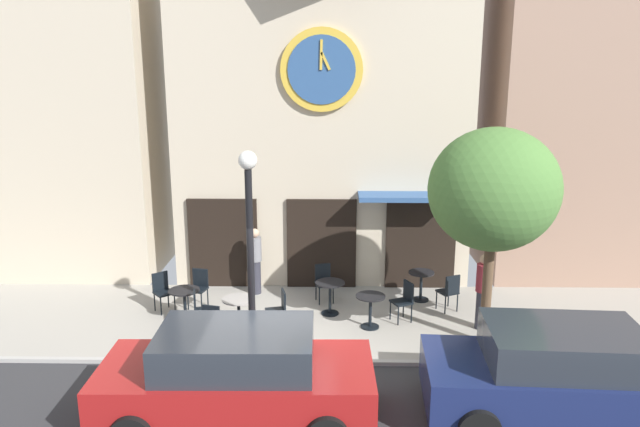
% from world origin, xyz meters
% --- Properties ---
extents(ground_plane, '(28.03, 9.65, 0.13)m').
position_xyz_m(ground_plane, '(0.00, -0.58, -0.02)').
color(ground_plane, '#9E998E').
extents(clock_building, '(7.51, 3.96, 10.04)m').
position_xyz_m(clock_building, '(0.91, 5.54, 5.20)').
color(clock_building, beige).
rests_on(clock_building, ground_plane).
extents(neighbor_building_left, '(5.20, 3.03, 13.24)m').
position_xyz_m(neighbor_building_left, '(-6.15, 5.76, 6.62)').
color(neighbor_building_left, beige).
rests_on(neighbor_building_left, ground_plane).
extents(neighbor_building_right, '(6.89, 4.23, 14.11)m').
position_xyz_m(neighbor_building_right, '(8.81, 6.35, 7.05)').
color(neighbor_building_right, '#9E7A66').
rests_on(neighbor_building_right, ground_plane).
extents(street_lamp, '(0.36, 0.36, 4.00)m').
position_xyz_m(street_lamp, '(-0.42, 0.70, 2.03)').
color(street_lamp, black).
rests_on(street_lamp, ground_plane).
extents(street_tree, '(2.54, 2.29, 4.41)m').
position_xyz_m(street_tree, '(4.29, 1.02, 3.19)').
color(street_tree, brown).
rests_on(street_tree, ground_plane).
extents(cafe_table_rightmost, '(0.69, 0.69, 0.72)m').
position_xyz_m(cafe_table_rightmost, '(-2.09, 2.01, 0.50)').
color(cafe_table_rightmost, black).
rests_on(cafe_table_rightmost, ground_plane).
extents(cafe_table_near_door, '(0.70, 0.70, 0.72)m').
position_xyz_m(cafe_table_near_door, '(-0.81, 1.53, 0.51)').
color(cafe_table_near_door, black).
rests_on(cafe_table_near_door, ground_plane).
extents(cafe_table_near_curb, '(0.67, 0.67, 0.77)m').
position_xyz_m(cafe_table_near_curb, '(1.13, 2.43, 0.53)').
color(cafe_table_near_curb, black).
rests_on(cafe_table_near_curb, ground_plane).
extents(cafe_table_center_right, '(0.64, 0.64, 0.74)m').
position_xyz_m(cafe_table_center_right, '(2.01, 1.71, 0.50)').
color(cafe_table_center_right, black).
rests_on(cafe_table_center_right, ground_plane).
extents(cafe_table_center_left, '(0.62, 0.62, 0.72)m').
position_xyz_m(cafe_table_center_left, '(3.33, 3.30, 0.48)').
color(cafe_table_center_left, black).
rests_on(cafe_table_center_left, ground_plane).
extents(cafe_chair_mid_row, '(0.49, 0.49, 0.90)m').
position_xyz_m(cafe_chair_mid_row, '(-1.22, 0.80, 0.53)').
color(cafe_chair_mid_row, black).
rests_on(cafe_chair_mid_row, ground_plane).
extents(cafe_chair_under_awning, '(0.48, 0.48, 0.90)m').
position_xyz_m(cafe_chair_under_awning, '(0.05, 1.51, 0.53)').
color(cafe_chair_under_awning, black).
rests_on(cafe_chair_under_awning, ground_plane).
extents(cafe_chair_outer, '(0.48, 0.48, 0.90)m').
position_xyz_m(cafe_chair_outer, '(-1.64, 1.47, 0.53)').
color(cafe_chair_outer, black).
rests_on(cafe_chair_outer, ground_plane).
extents(cafe_chair_left_end, '(0.53, 0.53, 0.90)m').
position_xyz_m(cafe_chair_left_end, '(3.89, 2.63, 0.53)').
color(cafe_chair_left_end, black).
rests_on(cafe_chair_left_end, ground_plane).
extents(cafe_chair_right_end, '(0.53, 0.53, 0.90)m').
position_xyz_m(cafe_chair_right_end, '(2.79, 2.09, 0.53)').
color(cafe_chair_right_end, black).
rests_on(cafe_chair_right_end, ground_plane).
extents(cafe_chair_facing_wall, '(0.49, 0.49, 0.90)m').
position_xyz_m(cafe_chair_facing_wall, '(0.98, 3.24, 0.53)').
color(cafe_chair_facing_wall, black).
rests_on(cafe_chair_facing_wall, ground_plane).
extents(cafe_chair_facing_street, '(0.48, 0.48, 0.90)m').
position_xyz_m(cafe_chair_facing_street, '(-1.95, 2.82, 0.53)').
color(cafe_chair_facing_street, black).
rests_on(cafe_chair_facing_street, ground_plane).
extents(cafe_chair_corner, '(0.56, 0.56, 0.90)m').
position_xyz_m(cafe_chair_corner, '(-2.74, 2.58, 0.53)').
color(cafe_chair_corner, black).
rests_on(cafe_chair_corner, ground_plane).
extents(pedestrian_maroon, '(0.41, 0.41, 1.67)m').
position_xyz_m(pedestrian_maroon, '(4.40, 1.71, 0.86)').
color(pedestrian_maroon, '#2D2D38').
rests_on(pedestrian_maroon, ground_plane).
extents(pedestrian_grey, '(0.45, 0.45, 1.67)m').
position_xyz_m(pedestrian_grey, '(-0.72, 3.70, 0.86)').
color(pedestrian_grey, '#2D2D38').
rests_on(pedestrian_grey, ground_plane).
extents(parked_car_red, '(4.33, 2.07, 1.55)m').
position_xyz_m(parked_car_red, '(-0.33, -1.85, 0.76)').
color(parked_car_red, maroon).
rests_on(parked_car_red, ground_plane).
extents(parked_car_navy, '(4.39, 2.21, 1.55)m').
position_xyz_m(parked_car_navy, '(4.82, -1.71, 0.76)').
color(parked_car_navy, navy).
rests_on(parked_car_navy, ground_plane).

